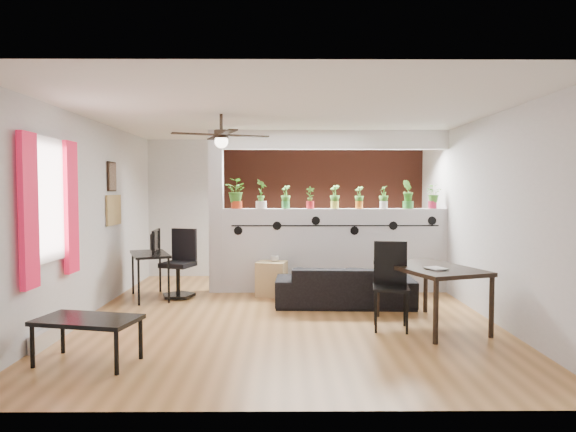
# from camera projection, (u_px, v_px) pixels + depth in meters

# --- Properties ---
(room_shell) EXTENTS (6.30, 7.10, 2.90)m
(room_shell) POSITION_uv_depth(u_px,v_px,m) (285.00, 217.00, 6.76)
(room_shell) COLOR #996532
(room_shell) RESTS_ON ground
(partition_wall) EXTENTS (3.60, 0.18, 1.35)m
(partition_wall) POSITION_uv_depth(u_px,v_px,m) (334.00, 250.00, 8.30)
(partition_wall) COLOR #BCBCC1
(partition_wall) RESTS_ON ground
(ceiling_header) EXTENTS (3.60, 0.18, 0.30)m
(ceiling_header) POSITION_uv_depth(u_px,v_px,m) (335.00, 140.00, 8.21)
(ceiling_header) COLOR white
(ceiling_header) RESTS_ON room_shell
(pier_column) EXTENTS (0.22, 0.20, 2.60)m
(pier_column) POSITION_uv_depth(u_px,v_px,m) (216.00, 212.00, 8.25)
(pier_column) COLOR #BCBCC1
(pier_column) RESTS_ON ground
(brick_panel) EXTENTS (3.90, 0.05, 2.60)m
(brick_panel) POSITION_uv_depth(u_px,v_px,m) (327.00, 208.00, 9.73)
(brick_panel) COLOR #AC4931
(brick_panel) RESTS_ON ground
(vine_decal) EXTENTS (3.31, 0.01, 0.30)m
(vine_decal) POSITION_uv_depth(u_px,v_px,m) (335.00, 226.00, 8.18)
(vine_decal) COLOR black
(vine_decal) RESTS_ON partition_wall
(window_assembly) EXTENTS (0.09, 1.30, 1.55)m
(window_assembly) POSITION_uv_depth(u_px,v_px,m) (49.00, 203.00, 5.54)
(window_assembly) COLOR white
(window_assembly) RESTS_ON room_shell
(baseboard_heater) EXTENTS (0.08, 1.00, 0.18)m
(baseboard_heater) POSITION_uv_depth(u_px,v_px,m) (54.00, 333.00, 5.61)
(baseboard_heater) COLOR beige
(baseboard_heater) RESTS_ON ground
(corkboard) EXTENTS (0.03, 0.60, 0.45)m
(corkboard) POSITION_uv_depth(u_px,v_px,m) (114.00, 210.00, 7.69)
(corkboard) COLOR #9D804B
(corkboard) RESTS_ON room_shell
(framed_art) EXTENTS (0.03, 0.34, 0.44)m
(framed_art) POSITION_uv_depth(u_px,v_px,m) (112.00, 177.00, 7.62)
(framed_art) COLOR #8C7259
(framed_art) RESTS_ON room_shell
(ceiling_fan) EXTENTS (1.19, 1.19, 0.43)m
(ceiling_fan) POSITION_uv_depth(u_px,v_px,m) (221.00, 137.00, 6.41)
(ceiling_fan) COLOR black
(ceiling_fan) RESTS_ON room_shell
(potted_plant_0) EXTENTS (0.32, 0.31, 0.48)m
(potted_plant_0) POSITION_uv_depth(u_px,v_px,m) (237.00, 193.00, 8.24)
(potted_plant_0) COLOR red
(potted_plant_0) RESTS_ON partition_wall
(potted_plant_1) EXTENTS (0.31, 0.32, 0.48)m
(potted_plant_1) POSITION_uv_depth(u_px,v_px,m) (261.00, 193.00, 8.24)
(potted_plant_1) COLOR white
(potted_plant_1) RESTS_ON partition_wall
(potted_plant_2) EXTENTS (0.23, 0.23, 0.37)m
(potted_plant_2) POSITION_uv_depth(u_px,v_px,m) (286.00, 196.00, 8.25)
(potted_plant_2) COLOR green
(potted_plant_2) RESTS_ON partition_wall
(potted_plant_3) EXTENTS (0.19, 0.15, 0.36)m
(potted_plant_3) POSITION_uv_depth(u_px,v_px,m) (310.00, 197.00, 8.25)
(potted_plant_3) COLOR red
(potted_plant_3) RESTS_ON partition_wall
(potted_plant_4) EXTENTS (0.24, 0.23, 0.38)m
(potted_plant_4) POSITION_uv_depth(u_px,v_px,m) (335.00, 196.00, 8.25)
(potted_plant_4) COLOR #D6D74C
(potted_plant_4) RESTS_ON partition_wall
(potted_plant_5) EXTENTS (0.22, 0.22, 0.36)m
(potted_plant_5) POSITION_uv_depth(u_px,v_px,m) (359.00, 197.00, 8.26)
(potted_plant_5) COLOR orange
(potted_plant_5) RESTS_ON partition_wall
(potted_plant_6) EXTENTS (0.15, 0.19, 0.37)m
(potted_plant_6) POSITION_uv_depth(u_px,v_px,m) (384.00, 196.00, 8.26)
(potted_plant_6) COLOR white
(potted_plant_6) RESTS_ON partition_wall
(potted_plant_7) EXTENTS (0.21, 0.26, 0.46)m
(potted_plant_7) POSITION_uv_depth(u_px,v_px,m) (408.00, 193.00, 8.26)
(potted_plant_7) COLOR green
(potted_plant_7) RESTS_ON partition_wall
(potted_plant_8) EXTENTS (0.24, 0.24, 0.39)m
(potted_plant_8) POSITION_uv_depth(u_px,v_px,m) (433.00, 196.00, 8.26)
(potted_plant_8) COLOR #B61D3F
(potted_plant_8) RESTS_ON partition_wall
(sofa) EXTENTS (1.88, 0.81, 0.54)m
(sofa) POSITION_uv_depth(u_px,v_px,m) (345.00, 287.00, 7.32)
(sofa) COLOR black
(sofa) RESTS_ON ground
(cube_shelf) EXTENTS (0.51, 0.47, 0.54)m
(cube_shelf) POSITION_uv_depth(u_px,v_px,m) (272.00, 279.00, 7.97)
(cube_shelf) COLOR tan
(cube_shelf) RESTS_ON ground
(cup) EXTENTS (0.13, 0.13, 0.10)m
(cup) POSITION_uv_depth(u_px,v_px,m) (275.00, 259.00, 7.96)
(cup) COLOR gray
(cup) RESTS_ON cube_shelf
(computer_desk) EXTENTS (0.82, 1.08, 0.69)m
(computer_desk) POSITION_uv_depth(u_px,v_px,m) (150.00, 257.00, 7.78)
(computer_desk) COLOR black
(computer_desk) RESTS_ON ground
(monitor) EXTENTS (0.34, 0.08, 0.19)m
(monitor) POSITION_uv_depth(u_px,v_px,m) (152.00, 246.00, 7.93)
(monitor) COLOR black
(monitor) RESTS_ON computer_desk
(office_chair) EXTENTS (0.55, 0.56, 1.03)m
(office_chair) POSITION_uv_depth(u_px,v_px,m) (180.00, 268.00, 7.88)
(office_chair) COLOR black
(office_chair) RESTS_ON ground
(dining_table) EXTENTS (1.21, 1.54, 0.73)m
(dining_table) POSITION_uv_depth(u_px,v_px,m) (430.00, 273.00, 6.19)
(dining_table) COLOR black
(dining_table) RESTS_ON ground
(book) EXTENTS (0.25, 0.29, 0.02)m
(book) POSITION_uv_depth(u_px,v_px,m) (429.00, 269.00, 5.88)
(book) COLOR gray
(book) RESTS_ON dining_table
(folding_chair) EXTENTS (0.48, 0.48, 1.03)m
(folding_chair) POSITION_uv_depth(u_px,v_px,m) (391.00, 277.00, 6.14)
(folding_chair) COLOR black
(folding_chair) RESTS_ON ground
(coffee_table) EXTENTS (1.03, 0.71, 0.44)m
(coffee_table) POSITION_uv_depth(u_px,v_px,m) (87.00, 323.00, 4.88)
(coffee_table) COLOR black
(coffee_table) RESTS_ON ground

